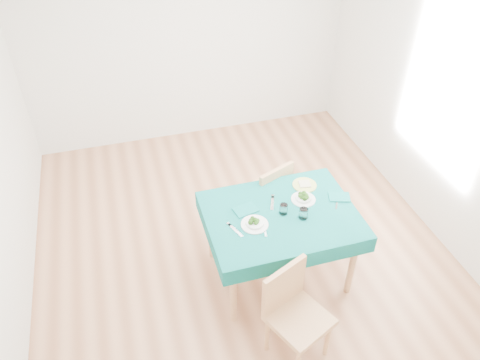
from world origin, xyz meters
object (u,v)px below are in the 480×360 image
object	(u,v)px
chair_near	(300,312)
bowl_near	(255,222)
bowl_far	(304,197)
chair_far	(263,188)
side_plate	(305,185)
table	(279,245)

from	to	relation	value
chair_near	bowl_near	bearing A→B (deg)	75.40
bowl_far	chair_far	bearing A→B (deg)	108.62
chair_far	side_plate	distance (m)	0.52
table	side_plate	world-z (taller)	side_plate
bowl_near	side_plate	bearing A→B (deg)	31.53
bowl_near	bowl_far	size ratio (longest dim) A/B	1.06
table	chair_far	bearing A→B (deg)	84.32
table	bowl_near	distance (m)	0.49
chair_near	side_plate	xyz separation A→B (m)	(0.48, 1.13, 0.24)
table	bowl_far	xyz separation A→B (m)	(0.25, 0.12, 0.41)
chair_far	bowl_near	world-z (taller)	chair_far
bowl_far	side_plate	size ratio (longest dim) A/B	0.98
table	chair_near	bearing A→B (deg)	-99.61
table	chair_far	world-z (taller)	chair_far
chair_far	bowl_near	bearing A→B (deg)	43.13
bowl_near	bowl_far	distance (m)	0.55
chair_near	chair_far	xyz separation A→B (m)	(0.21, 1.50, -0.01)
table	bowl_near	size ratio (longest dim) A/B	5.61
bowl_near	bowl_far	world-z (taller)	bowl_near
bowl_far	side_plate	distance (m)	0.21
table	chair_near	size ratio (longest dim) A/B	1.24
table	side_plate	distance (m)	0.60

